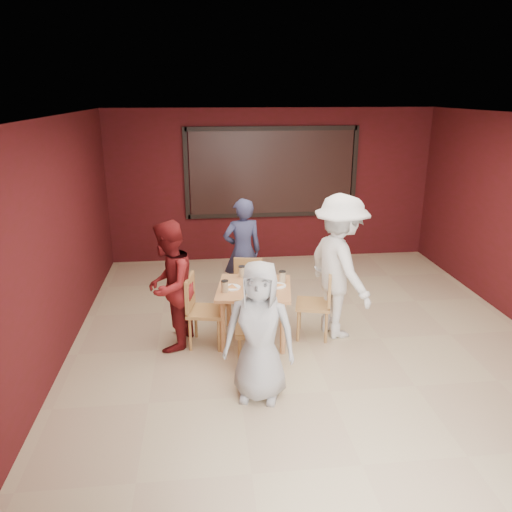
{
  "coord_description": "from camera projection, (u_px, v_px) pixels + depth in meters",
  "views": [
    {
      "loc": [
        -1.3,
        -5.64,
        3.07
      ],
      "look_at": [
        -0.65,
        0.18,
        1.13
      ],
      "focal_mm": 35.0,
      "sensor_mm": 36.0,
      "label": 1
    }
  ],
  "objects": [
    {
      "name": "floor",
      "position": [
        308.0,
        342.0,
        6.42
      ],
      "size": [
        7.0,
        7.0,
        0.0
      ],
      "primitive_type": "plane",
      "color": "tan",
      "rests_on": "ground"
    },
    {
      "name": "window_blinds",
      "position": [
        272.0,
        173.0,
        9.16
      ],
      "size": [
        3.0,
        0.02,
        1.5
      ],
      "primitive_type": "cube",
      "color": "black"
    },
    {
      "name": "dining_table",
      "position": [
        254.0,
        293.0,
        6.32
      ],
      "size": [
        1.05,
        1.05,
        0.87
      ],
      "color": "#D98559",
      "rests_on": "floor"
    },
    {
      "name": "chair_front",
      "position": [
        255.0,
        327.0,
        5.68
      ],
      "size": [
        0.48,
        0.48,
        0.91
      ],
      "color": "#A1673E",
      "rests_on": "floor"
    },
    {
      "name": "chair_back",
      "position": [
        247.0,
        285.0,
        7.02
      ],
      "size": [
        0.47,
        0.47,
        0.84
      ],
      "color": "#A1673E",
      "rests_on": "floor"
    },
    {
      "name": "chair_left",
      "position": [
        200.0,
        307.0,
        6.22
      ],
      "size": [
        0.52,
        0.52,
        0.91
      ],
      "color": "#A1673E",
      "rests_on": "floor"
    },
    {
      "name": "chair_right",
      "position": [
        319.0,
        300.0,
        6.42
      ],
      "size": [
        0.53,
        0.53,
        0.91
      ],
      "color": "#A1673E",
      "rests_on": "floor"
    },
    {
      "name": "diner_front",
      "position": [
        259.0,
        332.0,
        5.06
      ],
      "size": [
        0.83,
        0.65,
        1.5
      ],
      "primitive_type": "imported",
      "rotation": [
        0.0,
        0.0,
        -0.26
      ],
      "color": "#AAAAAA",
      "rests_on": "floor"
    },
    {
      "name": "diner_back",
      "position": [
        243.0,
        252.0,
        7.41
      ],
      "size": [
        0.65,
        0.49,
        1.61
      ],
      "primitive_type": "imported",
      "rotation": [
        0.0,
        0.0,
        3.34
      ],
      "color": "#303355",
      "rests_on": "floor"
    },
    {
      "name": "diner_left",
      "position": [
        169.0,
        286.0,
        6.08
      ],
      "size": [
        0.81,
        0.93,
        1.62
      ],
      "primitive_type": "imported",
      "rotation": [
        0.0,
        0.0,
        -1.84
      ],
      "color": "maroon",
      "rests_on": "floor"
    },
    {
      "name": "diner_right",
      "position": [
        340.0,
        267.0,
        6.37
      ],
      "size": [
        1.03,
        1.36,
        1.88
      ],
      "primitive_type": "imported",
      "rotation": [
        0.0,
        0.0,
        1.88
      ],
      "color": "white",
      "rests_on": "floor"
    }
  ]
}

